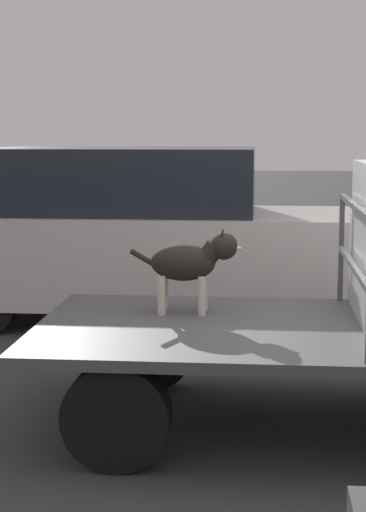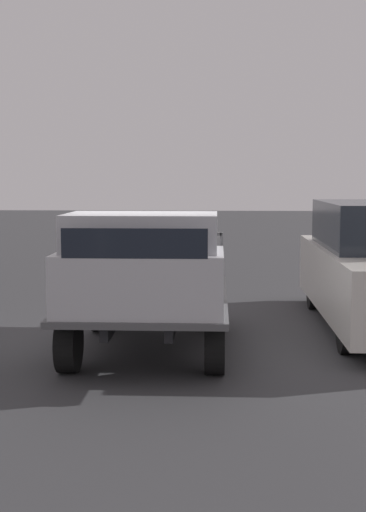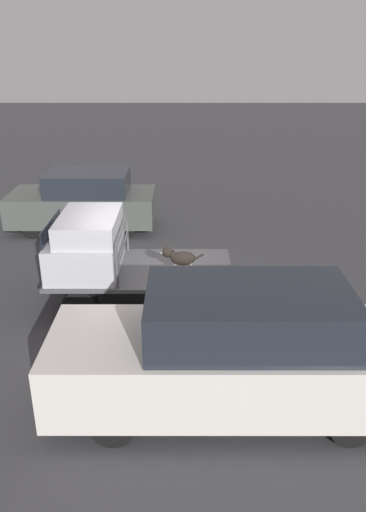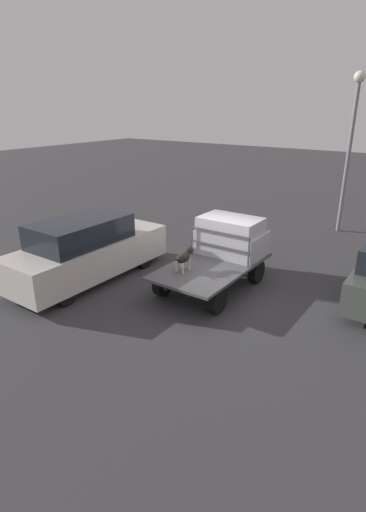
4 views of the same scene
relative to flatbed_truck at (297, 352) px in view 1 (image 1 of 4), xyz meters
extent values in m
plane|color=#38383A|center=(0.00, 0.00, -0.57)|extent=(80.00, 80.00, 0.00)
cylinder|color=black|center=(-1.18, 0.89, -0.22)|extent=(0.70, 0.24, 0.70)
cylinder|color=black|center=(-1.18, -0.89, -0.22)|extent=(0.70, 0.24, 0.70)
cube|color=black|center=(0.00, 0.37, 0.03)|extent=(3.50, 0.10, 0.18)
cube|color=black|center=(0.00, -0.37, 0.03)|extent=(3.50, 0.10, 0.18)
cube|color=#4C4C4F|center=(0.00, 0.00, 0.16)|extent=(3.80, 2.10, 0.08)
cube|color=#4C4C4F|center=(0.39, 0.97, 0.64)|extent=(0.04, 0.04, 0.89)
cube|color=#4C4C4F|center=(0.39, 0.00, 1.07)|extent=(0.04, 1.94, 0.04)
cube|color=#4C4C4F|center=(0.39, 0.00, 0.64)|extent=(0.04, 1.94, 0.04)
cylinder|color=beige|center=(-0.71, 0.51, 0.34)|extent=(0.06, 0.06, 0.30)
cylinder|color=beige|center=(-0.71, 0.30, 0.34)|extent=(0.06, 0.06, 0.30)
cylinder|color=beige|center=(-1.03, 0.51, 0.34)|extent=(0.06, 0.06, 0.30)
cylinder|color=beige|center=(-1.03, 0.30, 0.34)|extent=(0.06, 0.06, 0.30)
ellipsoid|color=black|center=(-0.87, 0.41, 0.59)|extent=(0.50, 0.29, 0.29)
sphere|color=beige|center=(-0.73, 0.41, 0.54)|extent=(0.13, 0.13, 0.13)
cylinder|color=black|center=(-0.66, 0.41, 0.67)|extent=(0.20, 0.16, 0.20)
sphere|color=black|center=(-0.55, 0.41, 0.72)|extent=(0.21, 0.21, 0.21)
cone|color=beige|center=(-0.46, 0.41, 0.70)|extent=(0.12, 0.12, 0.12)
cone|color=black|center=(-0.56, 0.47, 0.81)|extent=(0.06, 0.08, 0.10)
cone|color=black|center=(-0.56, 0.35, 0.81)|extent=(0.06, 0.08, 0.10)
cylinder|color=black|center=(-1.18, 0.41, 0.62)|extent=(0.22, 0.04, 0.15)
cylinder|color=black|center=(0.09, 4.25, -0.27)|extent=(0.60, 0.20, 0.60)
cylinder|color=black|center=(0.09, 2.66, -0.27)|extent=(0.60, 0.20, 0.60)
cylinder|color=black|center=(-3.18, 4.25, -0.27)|extent=(0.60, 0.20, 0.60)
cube|color=beige|center=(-1.54, 3.46, 0.19)|extent=(5.28, 1.87, 1.00)
cube|color=#1E232B|center=(-1.81, 3.46, 1.05)|extent=(2.90, 1.68, 0.72)
camera|label=1|loc=(-0.26, -6.10, 1.61)|focal=60.00mm
camera|label=2|loc=(9.60, 0.91, 1.81)|focal=50.00mm
camera|label=3|loc=(-0.88, 9.63, 4.55)|focal=35.00mm
camera|label=4|loc=(-9.25, -5.52, 4.56)|focal=28.00mm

